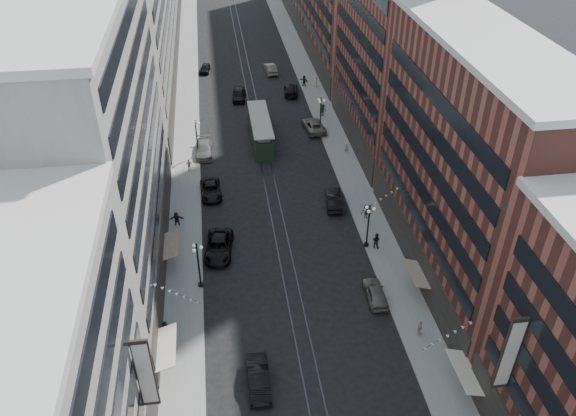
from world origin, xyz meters
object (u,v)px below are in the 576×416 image
car_11 (314,125)px  pedestrian_8 (346,148)px  streetcar (261,130)px  car_13 (239,94)px  car_8 (204,149)px  pedestrian_6 (189,165)px  pedestrian_9 (323,110)px  lamppost_sw_far (198,264)px  car_9 (205,68)px  car_14 (271,69)px  pedestrian_extra_2 (316,81)px  car_7 (211,190)px  car_10 (334,199)px  pedestrian_7 (376,240)px  lamppost_se_far (368,225)px  pedestrian_extra_0 (304,81)px  pedestrian_4 (420,328)px  car_2 (219,247)px  car_12 (291,90)px  car_4 (375,293)px  lamppost_se_mid (321,113)px  pedestrian_5 (177,219)px  pedestrian_extra_1 (366,212)px  car_5 (259,379)px  lamppost_sw_mid (197,137)px

car_11 → pedestrian_8: bearing=106.7°
streetcar → car_13: 15.19m
car_8 → pedestrian_6: 4.92m
car_13 → pedestrian_9: bearing=-28.0°
lamppost_sw_far → car_9: bearing=88.5°
car_14 → pedestrian_9: size_ratio=2.66×
car_14 → pedestrian_extra_2: (7.14, -7.68, 0.23)m
car_7 → car_14: bearing=69.9°
car_10 → car_14: (-2.79, 44.21, -0.02)m
streetcar → pedestrian_7: bearing=-69.4°
car_10 → lamppost_se_far: bearing=110.3°
car_11 → pedestrian_extra_0: bearing=-100.9°
pedestrian_4 → streetcar: bearing=37.9°
car_2 → car_10: bearing=34.3°
lamppost_sw_far → pedestrian_4: bearing=-25.3°
car_12 → pedestrian_extra_0: pedestrian_extra_0 is taller
car_4 → car_2: bearing=-30.3°
pedestrian_7 → streetcar: bearing=-35.9°
car_10 → pedestrian_6: pedestrian_6 is taller
lamppost_se_mid → pedestrian_extra_2: size_ratio=2.97×
streetcar → pedestrian_extra_0: bearing=63.0°
car_7 → pedestrian_8: size_ratio=3.54×
pedestrian_4 → pedestrian_5: (-22.57, 20.29, 0.03)m
car_7 → pedestrian_9: 27.31m
pedestrian_extra_1 → pedestrian_4: bearing=-75.2°
pedestrian_extra_1 → car_11: bearing=109.2°
car_11 → pedestrian_extra_1: size_ratio=3.17×
pedestrian_5 → pedestrian_8: size_ratio=1.16×
car_11 → car_5: bearing=67.8°
car_5 → car_7: bearing=96.5°
car_5 → car_9: 71.91m
car_14 → pedestrian_extra_2: bearing=129.2°
pedestrian_extra_2 → car_5: bearing=10.1°
car_9 → pedestrian_7: (17.82, -55.34, 0.40)m
lamppost_sw_far → pedestrian_extra_1: (19.67, 9.11, -2.03)m
car_4 → car_5: 15.25m
pedestrian_7 → car_7: bearing=-3.2°
car_9 → car_13: (5.47, -13.30, 0.18)m
pedestrian_6 → pedestrian_8: pedestrian_6 is taller
lamppost_se_mid → car_8: bearing=-166.0°
lamppost_se_mid → pedestrian_5: size_ratio=3.11×
car_9 → pedestrian_extra_2: pedestrian_extra_2 is taller
lamppost_sw_mid → pedestrian_9: bearing=27.2°
streetcar → car_12: size_ratio=2.26×
lamppost_se_far → car_7: lamppost_se_far is taller
pedestrian_extra_1 → lamppost_se_far: bearing=-89.9°
car_8 → car_9: car_8 is taller
streetcar → car_12: 17.42m
car_14 → pedestrian_extra_2: size_ratio=2.79×
lamppost_se_mid → car_4: size_ratio=1.20×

